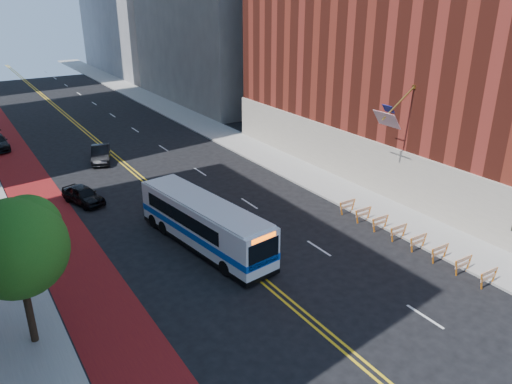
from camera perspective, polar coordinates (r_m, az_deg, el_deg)
The scene contains 12 objects.
ground at distance 24.08m, azimuth 7.35°, elevation -15.20°, with size 160.00×160.00×0.00m, color black.
sidewalk_right at distance 52.79m, azimuth -3.28°, elevation 6.35°, with size 4.00×140.00×0.15m, color gray.
bus_lane_paint at distance 46.92m, azimuth -25.19°, elevation 2.04°, with size 3.60×140.00×0.01m, color maroon.
center_line_inner at distance 48.34m, azimuth -15.98°, elevation 3.90°, with size 0.14×140.00×0.01m, color gold.
center_line_outer at distance 48.43m, azimuth -15.58°, elevation 3.98°, with size 0.14×140.00×0.01m, color gold.
lane_dashes at distance 57.09m, azimuth -13.64°, elevation 6.91°, with size 0.14×98.20×0.01m.
brick_building at distance 43.64m, azimuth 21.03°, elevation 16.18°, with size 18.73×36.00×22.00m.
construction_barriers at distance 31.71m, azimuth 16.99°, elevation -4.75°, with size 1.42×10.91×1.00m.
street_tree at distance 22.63m, azimuth -25.66°, elevation -5.39°, with size 4.20×4.20×6.70m.
transit_bus at distance 30.10m, azimuth -6.05°, elevation -3.47°, with size 3.83×11.05×2.98m.
car_a at distance 38.24m, azimuth -19.15°, elevation -0.32°, with size 1.56×3.88×1.32m, color black.
car_b at distance 47.09m, azimuth -17.32°, elevation 4.18°, with size 1.52×4.35×1.43m, color black.
Camera 1 is at (-12.66, -14.36, 14.60)m, focal length 35.00 mm.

